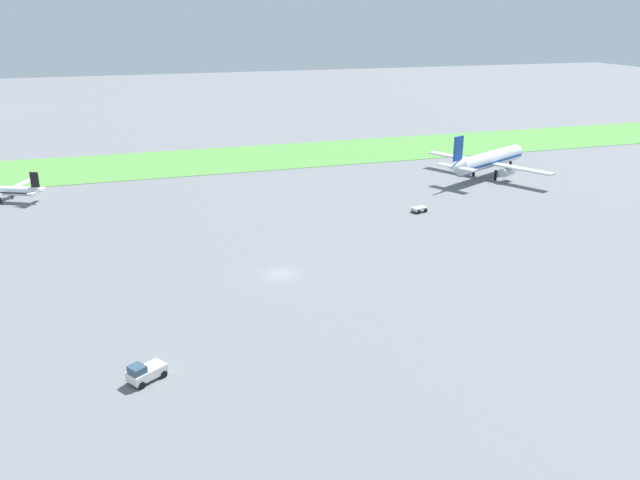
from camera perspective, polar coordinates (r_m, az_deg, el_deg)
name	(u,v)px	position (r m, az deg, el deg)	size (l,w,h in m)	color
ground_plane	(281,274)	(85.65, -3.54, -3.07)	(600.00, 600.00, 0.00)	slate
grass_taxiway_strip	(206,161)	(153.42, -10.17, 7.02)	(360.00, 28.00, 0.08)	#549342
airplane_parked_jet_far	(488,160)	(139.43, 14.83, 6.93)	(26.75, 26.83, 10.28)	silver
airplane_taxiing_turboprop	(2,190)	(131.37, -26.60, 4.00)	(15.68, 18.05, 5.79)	white
baggage_cart_near_gate	(419,209)	(113.01, 8.89, 2.77)	(2.80, 2.40, 0.90)	white
pushback_tug_midfield	(145,372)	(63.96, -15.41, -11.36)	(4.00, 3.47, 1.95)	white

